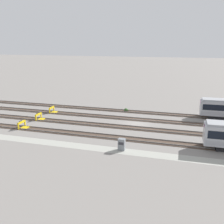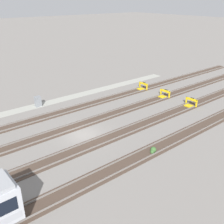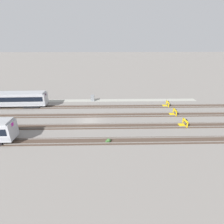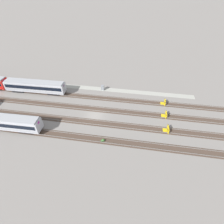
% 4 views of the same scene
% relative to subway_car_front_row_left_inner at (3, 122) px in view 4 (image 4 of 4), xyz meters
% --- Properties ---
extents(ground_plane, '(400.00, 400.00, 0.00)m').
position_rel_subway_car_front_row_left_inner_xyz_m(ground_plane, '(-19.81, -7.68, -2.04)').
color(ground_plane, gray).
extents(service_walkway, '(54.00, 2.00, 0.01)m').
position_rel_subway_car_front_row_left_inner_xyz_m(service_walkway, '(-19.81, -20.00, -2.04)').
color(service_walkway, '#9E9E93').
rests_on(service_walkway, ground).
extents(rail_track_nearest, '(90.00, 2.23, 0.21)m').
position_rel_subway_car_front_row_left_inner_xyz_m(rail_track_nearest, '(-19.81, -15.38, -2.00)').
color(rail_track_nearest, '#47382D').
rests_on(rail_track_nearest, ground).
extents(rail_track_near_inner, '(90.00, 2.24, 0.21)m').
position_rel_subway_car_front_row_left_inner_xyz_m(rail_track_near_inner, '(-19.81, -10.25, -2.00)').
color(rail_track_near_inner, '#47382D').
rests_on(rail_track_near_inner, ground).
extents(rail_track_middle, '(90.00, 2.24, 0.21)m').
position_rel_subway_car_front_row_left_inner_xyz_m(rail_track_middle, '(-19.81, -5.11, -2.00)').
color(rail_track_middle, '#47382D').
rests_on(rail_track_middle, ground).
extents(rail_track_far_inner, '(90.00, 2.23, 0.21)m').
position_rel_subway_car_front_row_left_inner_xyz_m(rail_track_far_inner, '(-19.81, 0.02, -2.00)').
color(rail_track_far_inner, '#47382D').
rests_on(rail_track_far_inner, ground).
extents(subway_car_front_row_left_inner, '(18.06, 3.21, 3.70)m').
position_rel_subway_car_front_row_left_inner_xyz_m(subway_car_front_row_left_inner, '(0.00, 0.00, 0.00)').
color(subway_car_front_row_left_inner, '#ADAFB7').
rests_on(subway_car_front_row_left_inner, ground).
extents(subway_car_front_row_right_inner, '(18.06, 3.23, 3.70)m').
position_rel_subway_car_front_row_left_inner_xyz_m(subway_car_front_row_right_inner, '(-0.00, -15.35, 0.00)').
color(subway_car_front_row_right_inner, '#ADAFB7').
rests_on(subway_car_front_row_right_inner, ground).
extents(bumper_stop_nearest_track, '(1.35, 2.00, 1.22)m').
position_rel_subway_car_front_row_left_inner_xyz_m(bumper_stop_nearest_track, '(-37.61, -15.39, -1.53)').
color(bumper_stop_nearest_track, gold).
rests_on(bumper_stop_nearest_track, ground).
extents(bumper_stop_near_inner_track, '(1.34, 2.00, 1.22)m').
position_rel_subway_car_front_row_left_inner_xyz_m(bumper_stop_near_inner_track, '(-37.54, -10.25, -1.53)').
color(bumper_stop_near_inner_track, gold).
rests_on(bumper_stop_near_inner_track, ground).
extents(bumper_stop_middle_track, '(1.36, 2.01, 1.22)m').
position_rel_subway_car_front_row_left_inner_xyz_m(bumper_stop_middle_track, '(-37.64, -5.11, -1.53)').
color(bumper_stop_middle_track, gold).
rests_on(bumper_stop_middle_track, ground).
extents(electrical_cabinet, '(0.90, 0.73, 1.60)m').
position_rel_subway_car_front_row_left_inner_xyz_m(electrical_cabinet, '(-19.47, -19.63, -1.24)').
color(electrical_cabinet, gray).
rests_on(electrical_cabinet, ground).
extents(weed_clump, '(0.92, 0.70, 0.64)m').
position_rel_subway_car_front_row_left_inner_xyz_m(weed_clump, '(-23.54, 0.27, -1.80)').
color(weed_clump, '#38602D').
rests_on(weed_clump, ground).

